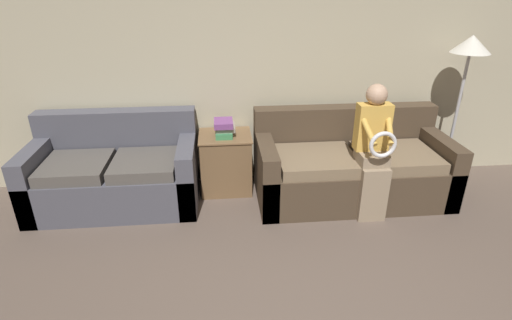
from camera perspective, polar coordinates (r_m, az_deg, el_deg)
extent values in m
cube|color=#BCB293|center=(4.26, 2.13, 13.48)|extent=(7.72, 0.06, 2.55)
cube|color=#473828|center=(4.25, 13.34, -2.50)|extent=(1.93, 0.91, 0.42)
cube|color=#473828|center=(4.39, 12.48, 4.68)|extent=(1.93, 0.20, 0.45)
cube|color=#473828|center=(4.01, 1.38, -1.70)|extent=(0.16, 0.91, 0.64)
cube|color=#473828|center=(4.56, 24.11, -0.59)|extent=(0.16, 0.91, 0.64)
cube|color=#7A664C|center=(3.94, 8.58, -0.04)|extent=(0.76, 0.67, 0.11)
cube|color=#7A664C|center=(4.20, 19.33, 0.40)|extent=(0.76, 0.67, 0.11)
cube|color=#4C4C56|center=(4.24, -19.25, -3.38)|extent=(1.60, 0.86, 0.41)
cube|color=#4C4C56|center=(4.36, -19.14, 3.78)|extent=(1.60, 0.20, 0.47)
cube|color=#4C4C56|center=(4.42, -28.51, -2.24)|extent=(0.16, 0.86, 0.65)
cube|color=#4C4C56|center=(4.07, -9.63, -1.62)|extent=(0.16, 0.86, 0.65)
cube|color=#514C47|center=(4.14, -24.32, -0.93)|extent=(0.60, 0.62, 0.11)
cube|color=#514C47|center=(3.97, -15.60, -0.60)|extent=(0.60, 0.62, 0.11)
cube|color=gray|center=(3.87, 16.36, -4.78)|extent=(0.26, 0.10, 0.53)
cube|color=gray|center=(3.85, 16.20, 0.39)|extent=(0.26, 0.28, 0.11)
cube|color=gold|center=(3.81, 16.31, 4.56)|extent=(0.31, 0.14, 0.43)
sphere|color=tan|center=(3.72, 16.87, 8.94)|extent=(0.19, 0.19, 0.19)
torus|color=silver|center=(3.60, 17.68, 2.09)|extent=(0.24, 0.04, 0.24)
cylinder|color=gold|center=(3.64, 15.65, 4.28)|extent=(0.11, 0.31, 0.24)
cylinder|color=gold|center=(3.72, 18.53, 4.32)|extent=(0.11, 0.31, 0.24)
cube|color=brown|center=(4.25, -4.32, -0.33)|extent=(0.52, 0.46, 0.62)
cube|color=brown|center=(4.13, -4.46, 3.48)|extent=(0.54, 0.48, 0.02)
cube|color=#3D8451|center=(4.11, -4.62, 3.88)|extent=(0.17, 0.28, 0.05)
cube|color=gray|center=(4.11, -4.40, 4.67)|extent=(0.20, 0.23, 0.05)
cube|color=#7A4284|center=(4.07, -4.68, 5.26)|extent=(0.19, 0.25, 0.06)
cylinder|color=#2D2B28|center=(4.99, 25.02, -2.57)|extent=(0.26, 0.26, 0.02)
cylinder|color=#B7B7BC|center=(4.74, 26.54, 5.11)|extent=(0.03, 0.03, 1.40)
cone|color=silver|center=(4.57, 28.44, 14.38)|extent=(0.38, 0.38, 0.17)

